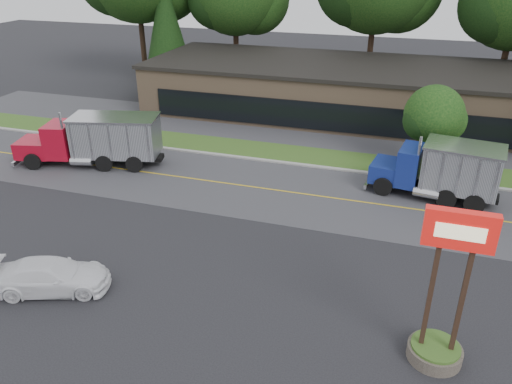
% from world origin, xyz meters
% --- Properties ---
extents(ground, '(140.00, 140.00, 0.00)m').
position_xyz_m(ground, '(0.00, 0.00, 0.00)').
color(ground, '#2C2C31').
rests_on(ground, ground).
extents(road, '(60.00, 8.00, 0.02)m').
position_xyz_m(road, '(0.00, 9.00, 0.00)').
color(road, '#4E4E52').
rests_on(road, ground).
extents(center_line, '(60.00, 0.12, 0.01)m').
position_xyz_m(center_line, '(0.00, 9.00, 0.00)').
color(center_line, gold).
rests_on(center_line, ground).
extents(curb, '(60.00, 0.30, 0.12)m').
position_xyz_m(curb, '(0.00, 13.20, 0.00)').
color(curb, '#9E9E99').
rests_on(curb, ground).
extents(grass_verge, '(60.00, 3.40, 0.03)m').
position_xyz_m(grass_verge, '(0.00, 15.00, 0.00)').
color(grass_verge, '#2F541C').
rests_on(grass_verge, ground).
extents(far_parking, '(60.00, 7.00, 0.02)m').
position_xyz_m(far_parking, '(0.00, 20.00, 0.00)').
color(far_parking, '#4E4E52').
rests_on(far_parking, ground).
extents(strip_mall, '(32.00, 12.00, 4.00)m').
position_xyz_m(strip_mall, '(2.00, 26.00, 2.00)').
color(strip_mall, '#9B7C5F').
rests_on(strip_mall, ground).
extents(bilo_sign, '(2.20, 1.90, 5.95)m').
position_xyz_m(bilo_sign, '(10.50, -2.50, 2.02)').
color(bilo_sign, '#6B6054').
rests_on(bilo_sign, ground).
extents(evergreen_left, '(5.04, 5.04, 11.46)m').
position_xyz_m(evergreen_left, '(-16.00, 30.00, 6.30)').
color(evergreen_left, '#382619').
rests_on(evergreen_left, ground).
extents(tree_verge, '(3.95, 3.71, 5.63)m').
position_xyz_m(tree_verge, '(10.06, 15.05, 3.58)').
color(tree_verge, '#382619').
rests_on(tree_verge, ground).
extents(dump_truck_red, '(9.79, 4.72, 3.36)m').
position_xyz_m(dump_truck_red, '(-10.97, 9.31, 1.81)').
color(dump_truck_red, black).
rests_on(dump_truck_red, ground).
extents(dump_truck_blue, '(7.34, 3.59, 3.36)m').
position_xyz_m(dump_truck_blue, '(10.75, 10.99, 1.80)').
color(dump_truck_blue, black).
rests_on(dump_truck_blue, ground).
extents(rally_car, '(5.22, 3.52, 1.40)m').
position_xyz_m(rally_car, '(-5.00, -3.26, 0.70)').
color(rally_car, white).
rests_on(rally_car, ground).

